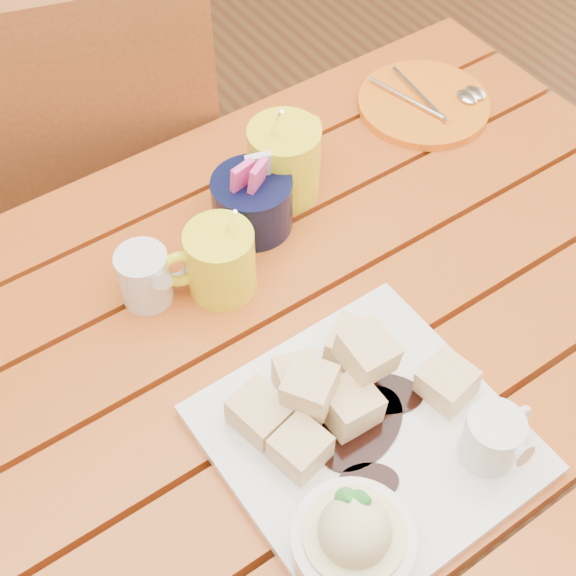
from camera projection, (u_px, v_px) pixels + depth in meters
table at (284, 410)px, 0.98m from camera, size 1.20×0.79×0.75m
dessert_plate at (364, 455)px, 0.79m from camera, size 0.29×0.29×0.12m
coffee_mug_left at (218, 261)px, 0.93m from camera, size 0.11×0.08×0.14m
coffee_mug_right at (286, 159)px, 1.02m from camera, size 0.13×0.09×0.16m
cream_pitcher at (146, 275)px, 0.92m from camera, size 0.09×0.08×0.07m
sugar_caddy at (252, 202)px, 1.00m from camera, size 0.10×0.10×0.11m
orange_saucer at (425, 103)px, 1.16m from camera, size 0.19×0.19×0.02m
chair_far at (78, 190)px, 1.36m from camera, size 0.57×0.57×0.97m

